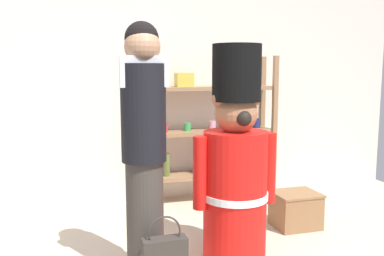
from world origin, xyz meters
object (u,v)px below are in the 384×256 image
at_px(person_shopper, 144,142).
at_px(display_crate, 296,210).
at_px(merchandise_shelf, 211,129).
at_px(teddy_bear_guard, 235,167).

distance_m(person_shopper, display_crate, 1.71).
relative_size(merchandise_shelf, teddy_bear_guard, 0.98).
bearing_deg(merchandise_shelf, person_shopper, -123.34).
xyz_separation_m(teddy_bear_guard, person_shopper, (-0.68, -0.09, 0.24)).
bearing_deg(merchandise_shelf, teddy_bear_guard, -102.05).
height_order(teddy_bear_guard, display_crate, teddy_bear_guard).
distance_m(teddy_bear_guard, person_shopper, 0.73).
bearing_deg(person_shopper, teddy_bear_guard, 7.18).
height_order(merchandise_shelf, teddy_bear_guard, teddy_bear_guard).
bearing_deg(person_shopper, merchandise_shelf, 56.66).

